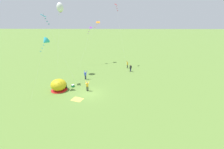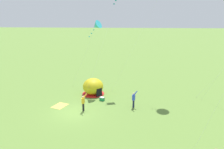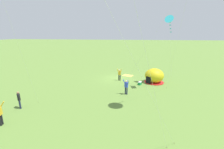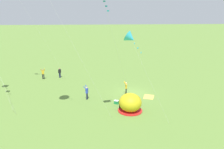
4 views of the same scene
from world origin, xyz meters
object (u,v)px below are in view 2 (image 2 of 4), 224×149
object	(u,v)px
kite_cyan	(96,26)
cooler_box	(102,99)
popup_tent	(93,87)
person_strolling	(83,102)
person_center_field	(134,99)

from	to	relation	value
kite_cyan	cooler_box	bearing A→B (deg)	16.74
cooler_box	kite_cyan	world-z (taller)	kite_cyan
popup_tent	person_strolling	distance (m)	5.13
person_strolling	person_center_field	distance (m)	5.48
cooler_box	person_center_field	world-z (taller)	person_center_field
popup_tent	cooler_box	world-z (taller)	popup_tent
popup_tent	person_strolling	xyz separation A→B (m)	(5.13, -0.22, 0.00)
cooler_box	person_strolling	world-z (taller)	person_strolling
person_strolling	person_center_field	bearing A→B (deg)	104.18
person_center_field	person_strolling	bearing A→B (deg)	-75.82
popup_tent	cooler_box	xyz separation A→B (m)	(2.08, 1.39, -0.78)
person_center_field	cooler_box	bearing A→B (deg)	-114.71
person_center_field	kite_cyan	xyz separation A→B (m)	(-5.13, -4.73, 7.55)
popup_tent	person_center_field	bearing A→B (deg)	53.38
person_strolling	popup_tent	bearing A→B (deg)	177.51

